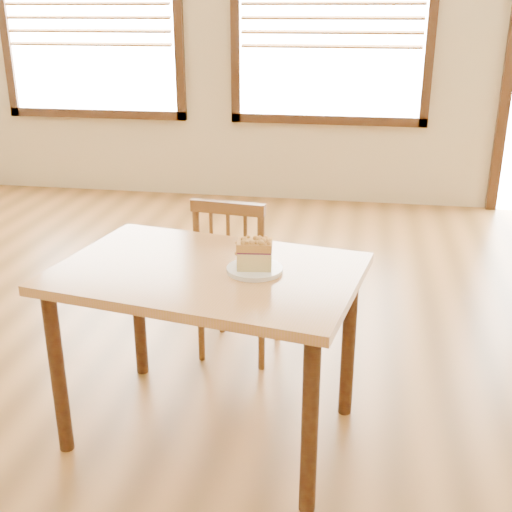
{
  "coord_description": "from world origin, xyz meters",
  "views": [
    {
      "loc": [
        0.66,
        -1.9,
        1.7
      ],
      "look_at": [
        0.26,
        0.39,
        0.8
      ],
      "focal_mm": 45.0,
      "sensor_mm": 36.0,
      "label": 1
    }
  ],
  "objects": [
    {
      "name": "cafe_chair_main",
      "position": [
        0.06,
        1.02,
        0.44
      ],
      "size": [
        0.44,
        0.44,
        0.88
      ],
      "rotation": [
        0.0,
        0.0,
        3.03
      ],
      "color": "#563517",
      "rests_on": "ground"
    },
    {
      "name": "cafe_table_main",
      "position": [
        0.07,
        0.35,
        0.65
      ],
      "size": [
        1.28,
        0.97,
        0.75
      ],
      "rotation": [
        0.0,
        0.0,
        -0.17
      ],
      "color": "#BC7A49",
      "rests_on": "ground"
    },
    {
      "name": "cake_slice",
      "position": [
        0.26,
        0.36,
        0.83
      ],
      "size": [
        0.15,
        0.11,
        0.12
      ],
      "rotation": [
        0.0,
        0.0,
        0.11
      ],
      "color": "#CCBC73",
      "rests_on": "plate"
    },
    {
      "name": "plate",
      "position": [
        0.26,
        0.36,
        0.76
      ],
      "size": [
        0.22,
        0.22,
        0.02
      ],
      "color": "white",
      "rests_on": "cafe_table_main"
    },
    {
      "name": "ground",
      "position": [
        0.0,
        0.0,
        0.0
      ],
      "size": [
        8.0,
        8.0,
        0.0
      ],
      "primitive_type": "plane",
      "color": "brown"
    }
  ]
}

